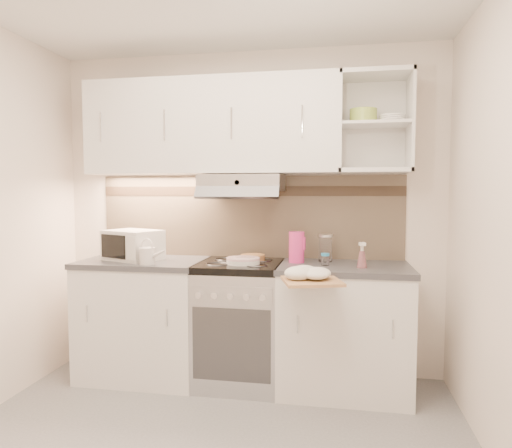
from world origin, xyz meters
name	(u,v)px	position (x,y,z in m)	size (l,w,h in m)	color
room_shell	(213,154)	(0.00, 0.37, 1.63)	(3.04, 2.84, 2.52)	white
base_cabinet_left	(145,320)	(-0.75, 1.10, 0.43)	(0.90, 0.60, 0.86)	white
worktop_left	(144,262)	(-0.75, 1.10, 0.88)	(0.92, 0.62, 0.04)	#47474C
base_cabinet_right	(343,331)	(0.75, 1.10, 0.43)	(0.90, 0.60, 0.86)	white
worktop_right	(344,268)	(0.75, 1.10, 0.88)	(0.92, 0.62, 0.04)	#47474C
electric_range	(240,323)	(0.00, 1.10, 0.45)	(0.60, 0.60, 0.90)	#B7B7BC
microwave	(133,245)	(-0.83, 1.09, 1.01)	(0.48, 0.43, 0.22)	silver
watering_can	(148,255)	(-0.62, 0.89, 0.97)	(0.22, 0.11, 0.19)	silver
plate_stack	(243,261)	(0.04, 1.03, 0.92)	(0.24, 0.24, 0.05)	silver
bread_loaf	(253,257)	(0.08, 1.20, 0.92)	(0.18, 0.18, 0.05)	#A86C3A
pink_pitcher	(297,247)	(0.41, 1.17, 1.01)	(0.12, 0.11, 0.23)	#DB2E7E
glass_jar	(325,248)	(0.61, 1.25, 1.00)	(0.11, 0.11, 0.20)	white
spice_jar	(325,259)	(0.62, 1.06, 0.94)	(0.06, 0.06, 0.09)	white
spray_bottle	(362,257)	(0.86, 1.01, 0.97)	(0.07, 0.07, 0.19)	pink
cutting_board	(312,281)	(0.55, 0.63, 0.87)	(0.34, 0.31, 0.02)	tan
dish_towel	(307,272)	(0.51, 0.67, 0.92)	(0.29, 0.25, 0.08)	silver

